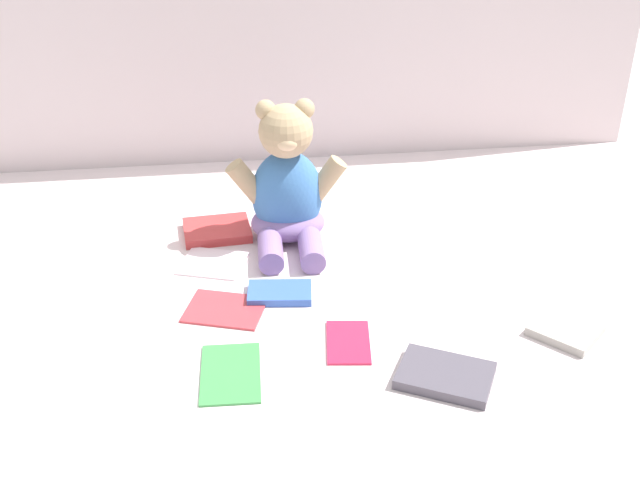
{
  "coord_description": "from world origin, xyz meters",
  "views": [
    {
      "loc": [
        -0.16,
        -1.25,
        0.76
      ],
      "look_at": [
        -0.02,
        -0.1,
        0.1
      ],
      "focal_mm": 44.91,
      "sensor_mm": 36.0,
      "label": 1
    }
  ],
  "objects_px": {
    "book_case_2": "(217,230)",
    "book_case_3": "(225,308)",
    "book_case_1": "(213,262)",
    "book_case_7": "(280,293)",
    "book_case_5": "(445,376)",
    "book_case_4": "(231,372)",
    "book_case_0": "(565,330)",
    "teddy_bear": "(287,190)",
    "book_case_6": "(348,341)"
  },
  "relations": [
    {
      "from": "book_case_2",
      "to": "book_case_3",
      "type": "relative_size",
      "value": 1.0
    },
    {
      "from": "book_case_1",
      "to": "book_case_7",
      "type": "relative_size",
      "value": 1.02
    },
    {
      "from": "book_case_3",
      "to": "book_case_5",
      "type": "height_order",
      "value": "book_case_5"
    },
    {
      "from": "book_case_1",
      "to": "book_case_4",
      "type": "bearing_deg",
      "value": -157.47
    },
    {
      "from": "book_case_2",
      "to": "book_case_4",
      "type": "distance_m",
      "value": 0.43
    },
    {
      "from": "book_case_0",
      "to": "teddy_bear",
      "type": "bearing_deg",
      "value": -85.55
    },
    {
      "from": "book_case_0",
      "to": "book_case_1",
      "type": "distance_m",
      "value": 0.62
    },
    {
      "from": "book_case_4",
      "to": "teddy_bear",
      "type": "bearing_deg",
      "value": -104.78
    },
    {
      "from": "book_case_5",
      "to": "book_case_6",
      "type": "distance_m",
      "value": 0.16
    },
    {
      "from": "teddy_bear",
      "to": "book_case_0",
      "type": "height_order",
      "value": "teddy_bear"
    },
    {
      "from": "teddy_bear",
      "to": "book_case_1",
      "type": "bearing_deg",
      "value": -148.99
    },
    {
      "from": "book_case_3",
      "to": "book_case_6",
      "type": "height_order",
      "value": "same"
    },
    {
      "from": "book_case_5",
      "to": "teddy_bear",
      "type": "bearing_deg",
      "value": -129.76
    },
    {
      "from": "book_case_2",
      "to": "book_case_7",
      "type": "height_order",
      "value": "book_case_2"
    },
    {
      "from": "book_case_3",
      "to": "book_case_5",
      "type": "bearing_deg",
      "value": -106.74
    },
    {
      "from": "teddy_bear",
      "to": "book_case_1",
      "type": "relative_size",
      "value": 2.47
    },
    {
      "from": "book_case_2",
      "to": "book_case_5",
      "type": "xyz_separation_m",
      "value": [
        0.33,
        -0.48,
        -0.0
      ]
    },
    {
      "from": "teddy_bear",
      "to": "book_case_6",
      "type": "relative_size",
      "value": 2.48
    },
    {
      "from": "teddy_bear",
      "to": "book_case_0",
      "type": "relative_size",
      "value": 2.8
    },
    {
      "from": "teddy_bear",
      "to": "book_case_4",
      "type": "height_order",
      "value": "teddy_bear"
    },
    {
      "from": "book_case_6",
      "to": "book_case_7",
      "type": "bearing_deg",
      "value": 130.3
    },
    {
      "from": "book_case_0",
      "to": "book_case_7",
      "type": "bearing_deg",
      "value": -64.11
    },
    {
      "from": "book_case_2",
      "to": "book_case_3",
      "type": "xyz_separation_m",
      "value": [
        0.01,
        -0.26,
        -0.0
      ]
    },
    {
      "from": "teddy_bear",
      "to": "book_case_1",
      "type": "xyz_separation_m",
      "value": [
        -0.15,
        -0.08,
        -0.1
      ]
    },
    {
      "from": "book_case_3",
      "to": "book_case_1",
      "type": "bearing_deg",
      "value": 25.3
    },
    {
      "from": "book_case_4",
      "to": "book_case_5",
      "type": "relative_size",
      "value": 1.03
    },
    {
      "from": "book_case_4",
      "to": "book_case_0",
      "type": "bearing_deg",
      "value": -173.99
    },
    {
      "from": "teddy_bear",
      "to": "book_case_3",
      "type": "distance_m",
      "value": 0.28
    },
    {
      "from": "book_case_3",
      "to": "book_case_4",
      "type": "height_order",
      "value": "same"
    },
    {
      "from": "teddy_bear",
      "to": "book_case_2",
      "type": "height_order",
      "value": "teddy_bear"
    },
    {
      "from": "book_case_3",
      "to": "book_case_5",
      "type": "xyz_separation_m",
      "value": [
        0.32,
        -0.22,
        0.0
      ]
    },
    {
      "from": "book_case_2",
      "to": "book_case_4",
      "type": "relative_size",
      "value": 0.91
    },
    {
      "from": "book_case_0",
      "to": "book_case_5",
      "type": "distance_m",
      "value": 0.24
    },
    {
      "from": "book_case_4",
      "to": "book_case_5",
      "type": "bearing_deg",
      "value": 172.77
    },
    {
      "from": "book_case_3",
      "to": "book_case_5",
      "type": "relative_size",
      "value": 0.94
    },
    {
      "from": "book_case_3",
      "to": "book_case_6",
      "type": "bearing_deg",
      "value": -103.11
    },
    {
      "from": "book_case_1",
      "to": "book_case_4",
      "type": "relative_size",
      "value": 0.8
    },
    {
      "from": "book_case_2",
      "to": "book_case_4",
      "type": "xyz_separation_m",
      "value": [
        0.01,
        -0.43,
        -0.0
      ]
    },
    {
      "from": "book_case_0",
      "to": "book_case_1",
      "type": "bearing_deg",
      "value": -70.9
    },
    {
      "from": "book_case_1",
      "to": "book_case_6",
      "type": "xyz_separation_m",
      "value": [
        0.21,
        -0.26,
        0.0
      ]
    },
    {
      "from": "teddy_bear",
      "to": "book_case_2",
      "type": "bearing_deg",
      "value": 169.22
    },
    {
      "from": "book_case_2",
      "to": "book_case_4",
      "type": "height_order",
      "value": "book_case_2"
    },
    {
      "from": "book_case_0",
      "to": "book_case_5",
      "type": "bearing_deg",
      "value": -22.13
    },
    {
      "from": "book_case_0",
      "to": "book_case_7",
      "type": "distance_m",
      "value": 0.47
    },
    {
      "from": "book_case_6",
      "to": "book_case_5",
      "type": "bearing_deg",
      "value": -32.7
    },
    {
      "from": "book_case_2",
      "to": "book_case_4",
      "type": "bearing_deg",
      "value": 177.07
    },
    {
      "from": "book_case_5",
      "to": "book_case_7",
      "type": "distance_m",
      "value": 0.33
    },
    {
      "from": "book_case_5",
      "to": "book_case_2",
      "type": "bearing_deg",
      "value": -118.52
    },
    {
      "from": "book_case_0",
      "to": "book_case_2",
      "type": "bearing_deg",
      "value": -79.79
    },
    {
      "from": "teddy_bear",
      "to": "book_case_1",
      "type": "distance_m",
      "value": 0.19
    }
  ]
}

